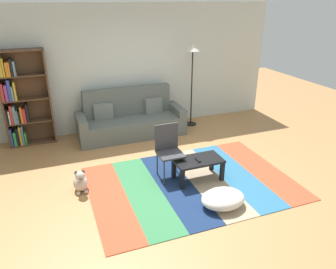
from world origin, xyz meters
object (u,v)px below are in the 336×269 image
at_px(coffee_table, 198,163).
at_px(folding_chair, 168,147).
at_px(tv_remote, 198,160).
at_px(couch, 131,120).
at_px(standing_lamp, 193,59).
at_px(dog, 80,182).
at_px(bookshelf, 20,100).
at_px(pouf, 223,199).

bearing_deg(coffee_table, folding_chair, 142.89).
height_order(tv_remote, folding_chair, folding_chair).
distance_m(couch, standing_lamp, 1.90).
bearing_deg(dog, tv_remote, -11.70).
relative_size(standing_lamp, folding_chair, 2.06).
relative_size(coffee_table, dog, 1.98).
xyz_separation_m(coffee_table, folding_chair, (-0.40, 0.30, 0.23)).
distance_m(bookshelf, tv_remote, 3.71).
bearing_deg(bookshelf, folding_chair, -44.61).
distance_m(bookshelf, standing_lamp, 3.64).
height_order(couch, tv_remote, couch).
height_order(bookshelf, pouf, bookshelf).
relative_size(bookshelf, tv_remote, 12.64).
bearing_deg(bookshelf, pouf, -51.31).
height_order(pouf, standing_lamp, standing_lamp).
bearing_deg(bookshelf, couch, -7.61).
bearing_deg(bookshelf, tv_remote, -44.21).
relative_size(couch, bookshelf, 1.19).
distance_m(standing_lamp, folding_chair, 2.62).
distance_m(coffee_table, tv_remote, 0.09).
height_order(couch, bookshelf, bookshelf).
height_order(dog, standing_lamp, standing_lamp).
bearing_deg(couch, dog, -124.63).
bearing_deg(folding_chair, pouf, -57.86).
distance_m(pouf, dog, 2.18).
bearing_deg(dog, pouf, -31.71).
height_order(coffee_table, dog, dog).
relative_size(tv_remote, folding_chair, 0.17).
height_order(standing_lamp, folding_chair, standing_lamp).
bearing_deg(tv_remote, dog, 168.42).
bearing_deg(bookshelf, coffee_table, -43.58).
xyz_separation_m(bookshelf, coffee_table, (2.65, -2.52, -0.62)).
relative_size(couch, standing_lamp, 1.22).
bearing_deg(tv_remote, coffee_table, 56.44).
bearing_deg(coffee_table, tv_remote, -123.68).
height_order(dog, tv_remote, dog).
height_order(pouf, folding_chair, folding_chair).
xyz_separation_m(couch, tv_remote, (0.51, -2.27, 0.05)).
xyz_separation_m(standing_lamp, folding_chair, (-1.33, -2.02, -1.01)).
xyz_separation_m(dog, standing_lamp, (2.78, 1.97, 1.38)).
relative_size(bookshelf, coffee_table, 2.41).
xyz_separation_m(couch, bookshelf, (-2.12, 0.28, 0.59)).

